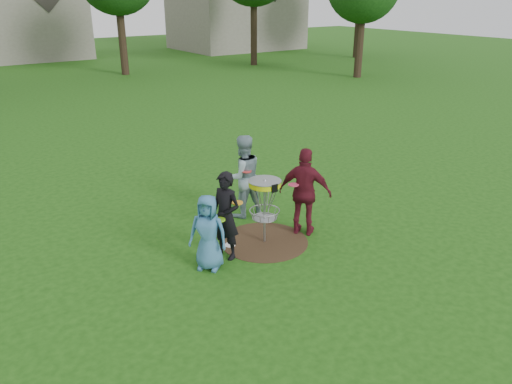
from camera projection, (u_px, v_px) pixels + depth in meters
ground at (264, 241)px, 10.27m from camera, size 100.00×100.00×0.00m
dirt_patch at (264, 241)px, 10.27m from camera, size 1.80×1.80×0.01m
player_blue at (208, 233)px, 9.04m from camera, size 0.81×0.83×1.44m
player_black at (226, 216)px, 9.37m from camera, size 0.61×0.73×1.72m
player_grey at (243, 176)px, 11.13m from camera, size 1.01×0.83×1.90m
player_maroon at (305, 192)px, 10.27m from camera, size 1.03×1.15×1.88m
disc_on_grass at (230, 245)px, 10.10m from camera, size 0.22×0.22×0.02m
disc_golf_basket at (265, 196)px, 9.89m from camera, size 0.66×0.67×1.38m
held_discs at (250, 193)px, 9.88m from camera, size 2.03×1.50×0.30m
house_row at (53, 1)px, 36.39m from camera, size 44.50×10.65×11.62m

